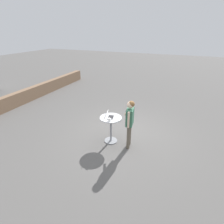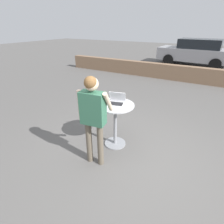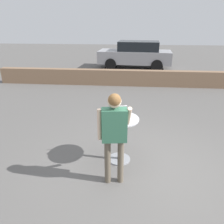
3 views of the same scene
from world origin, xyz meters
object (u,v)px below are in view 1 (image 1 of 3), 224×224
(cafe_table, at_px, (111,125))
(coffee_mug, at_px, (110,120))
(laptop, at_px, (109,116))
(standing_person, at_px, (130,119))

(cafe_table, distance_m, coffee_mug, 0.43)
(laptop, relative_size, standing_person, 0.24)
(coffee_mug, relative_size, standing_person, 0.07)
(coffee_mug, height_order, standing_person, standing_person)
(laptop, distance_m, coffee_mug, 0.25)
(cafe_table, xyz_separation_m, coffee_mug, (-0.24, -0.06, 0.35))
(laptop, xyz_separation_m, standing_person, (-0.04, -0.74, 0.07))
(laptop, bearing_deg, coffee_mug, -153.66)
(laptop, height_order, standing_person, standing_person)
(laptop, xyz_separation_m, coffee_mug, (-0.23, -0.11, 0.00))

